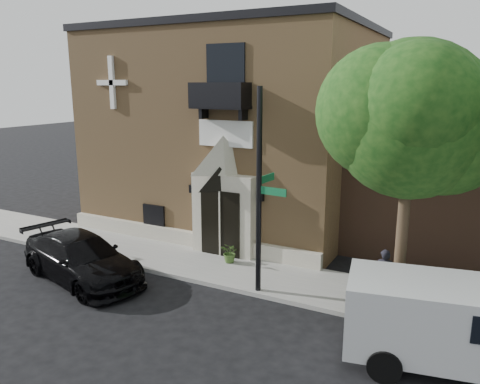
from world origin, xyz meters
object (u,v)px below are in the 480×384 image
object	(u,v)px
street_sign	(260,192)
pedestrian_near	(384,275)
dumpster	(470,305)
black_sedan	(81,258)
fire_hydrant	(406,308)
cargo_van	(471,325)

from	to	relation	value
street_sign	pedestrian_near	xyz separation A→B (m)	(3.73, 1.13, -2.46)
street_sign	dumpster	distance (m)	6.72
black_sedan	dumpster	world-z (taller)	black_sedan
black_sedan	street_sign	world-z (taller)	street_sign
fire_hydrant	black_sedan	bearing A→B (deg)	-169.96
cargo_van	pedestrian_near	xyz separation A→B (m)	(-2.49, 2.65, -0.23)
black_sedan	dumpster	bearing A→B (deg)	-64.92
street_sign	fire_hydrant	bearing A→B (deg)	6.32
black_sedan	pedestrian_near	world-z (taller)	pedestrian_near
street_sign	pedestrian_near	world-z (taller)	street_sign
street_sign	dumpster	bearing A→B (deg)	8.98
dumpster	pedestrian_near	size ratio (longest dim) A/B	1.29
fire_hydrant	dumpster	xyz separation A→B (m)	(1.60, 0.32, 0.30)
fire_hydrant	pedestrian_near	xyz separation A→B (m)	(-0.85, 1.04, 0.44)
pedestrian_near	black_sedan	bearing A→B (deg)	5.53
black_sedan	dumpster	size ratio (longest dim) A/B	2.55
pedestrian_near	fire_hydrant	bearing A→B (deg)	118.23
street_sign	pedestrian_near	size ratio (longest dim) A/B	3.93
fire_hydrant	pedestrian_near	bearing A→B (deg)	129.32
street_sign	fire_hydrant	distance (m)	5.42
cargo_van	dumpster	world-z (taller)	cargo_van
cargo_van	street_sign	bearing A→B (deg)	155.76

